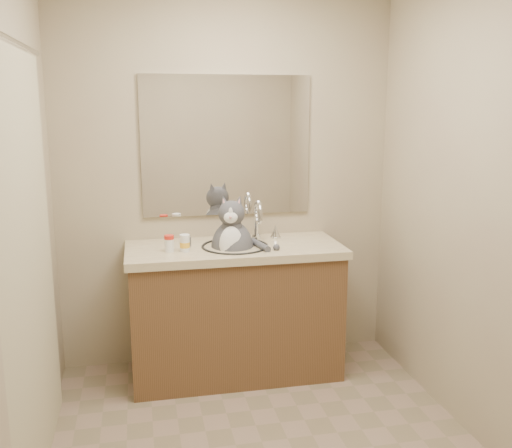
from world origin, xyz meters
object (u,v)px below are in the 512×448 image
Objects in this scene: pill_bottle_redcap at (169,243)px; pill_bottle_orange at (185,243)px; cat at (232,245)px; grey_canister at (188,242)px.

pill_bottle_redcap is 0.97× the size of pill_bottle_orange.
cat reaches higher than pill_bottle_redcap.
cat is at bearing 11.54° from pill_bottle_orange.
pill_bottle_orange is at bearing -8.99° from pill_bottle_redcap.
cat reaches higher than grey_canister.
cat is 0.40m from pill_bottle_redcap.
grey_canister is (0.03, 0.12, -0.02)m from pill_bottle_orange.
pill_bottle_redcap is at bearing -139.60° from grey_canister.
cat is 5.27× the size of pill_bottle_redcap.
pill_bottle_redcap is at bearing 171.01° from pill_bottle_orange.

